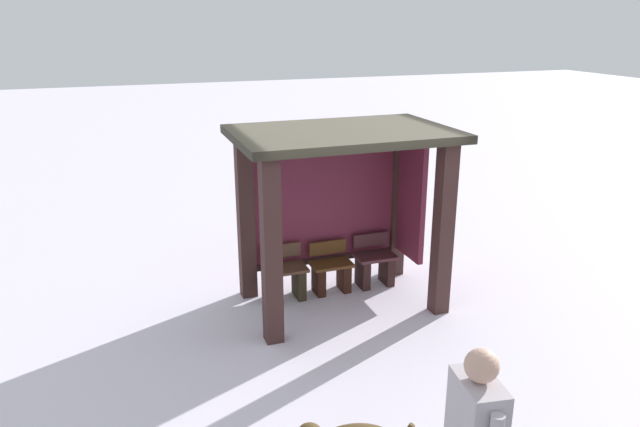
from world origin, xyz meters
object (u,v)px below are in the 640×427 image
Objects in this scene: bus_shelter at (344,182)px; bench_right_inside at (374,265)px; bench_center_inside at (331,272)px; bench_left_inside at (285,278)px.

bus_shelter is 1.54m from bench_right_inside.
bench_center_inside is at bearing 179.94° from bench_right_inside.
bus_shelter reaches higher than bench_center_inside.
bench_right_inside is at bearing -0.02° from bench_left_inside.
bench_center_inside is at bearing 0.03° from bench_left_inside.
bench_right_inside is at bearing 20.76° from bus_shelter.
bench_center_inside is 0.96× the size of bench_right_inside.
bench_left_inside is at bearing 179.98° from bench_right_inside.
bench_right_inside is (0.61, 0.23, -1.40)m from bus_shelter.
bus_shelter is 3.70× the size of bench_right_inside.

